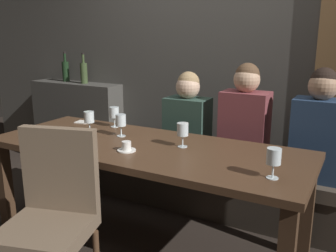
% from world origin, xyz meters
% --- Properties ---
extents(ground, '(9.00, 9.00, 0.00)m').
position_xyz_m(ground, '(0.00, 0.00, 0.00)').
color(ground, black).
extents(back_wall_tiled, '(6.00, 0.12, 3.00)m').
position_xyz_m(back_wall_tiled, '(0.00, 1.22, 1.50)').
color(back_wall_tiled, '#4C4944').
rests_on(back_wall_tiled, ground).
extents(back_counter, '(1.10, 0.28, 0.95)m').
position_xyz_m(back_counter, '(-1.55, 1.04, 0.47)').
color(back_counter, '#413E3A').
rests_on(back_counter, ground).
extents(dining_table, '(2.20, 0.84, 0.74)m').
position_xyz_m(dining_table, '(0.00, 0.00, 0.65)').
color(dining_table, '#412B1C').
rests_on(dining_table, ground).
extents(banquette_bench, '(2.50, 0.44, 0.45)m').
position_xyz_m(banquette_bench, '(0.00, 0.70, 0.23)').
color(banquette_bench, '#312A23').
rests_on(banquette_bench, ground).
extents(chair_near_side, '(0.55, 0.55, 0.98)m').
position_xyz_m(chair_near_side, '(-0.14, -0.72, 0.56)').
color(chair_near_side, '#4C3321').
rests_on(chair_near_side, ground).
extents(diner_redhead, '(0.36, 0.24, 0.72)m').
position_xyz_m(diner_redhead, '(-0.01, 0.70, 0.79)').
color(diner_redhead, '#2D473D').
rests_on(diner_redhead, banquette_bench).
extents(diner_bearded, '(0.36, 0.24, 0.81)m').
position_xyz_m(diner_bearded, '(0.48, 0.71, 0.83)').
color(diner_bearded, brown).
rests_on(diner_bearded, banquette_bench).
extents(diner_far_end, '(0.36, 0.24, 0.80)m').
position_xyz_m(diner_far_end, '(1.02, 0.69, 0.83)').
color(diner_far_end, navy).
rests_on(diner_far_end, banquette_bench).
extents(wine_bottle_dark_red, '(0.08, 0.08, 0.33)m').
position_xyz_m(wine_bottle_dark_red, '(-1.71, 1.07, 1.07)').
color(wine_bottle_dark_red, black).
rests_on(wine_bottle_dark_red, back_counter).
extents(wine_bottle_pale_label, '(0.08, 0.08, 0.33)m').
position_xyz_m(wine_bottle_pale_label, '(-1.41, 1.03, 1.07)').
color(wine_bottle_pale_label, '#384728').
rests_on(wine_bottle_pale_label, back_counter).
extents(wine_glass_far_right, '(0.08, 0.08, 0.16)m').
position_xyz_m(wine_glass_far_right, '(0.90, -0.18, 0.85)').
color(wine_glass_far_right, silver).
rests_on(wine_glass_far_right, dining_table).
extents(wine_glass_near_left, '(0.08, 0.08, 0.16)m').
position_xyz_m(wine_glass_near_left, '(-0.27, 0.10, 0.85)').
color(wine_glass_near_left, silver).
rests_on(wine_glass_near_left, dining_table).
extents(wine_glass_center_front, '(0.08, 0.08, 0.16)m').
position_xyz_m(wine_glass_center_front, '(-0.54, 0.07, 0.86)').
color(wine_glass_center_front, silver).
rests_on(wine_glass_center_front, dining_table).
extents(wine_glass_center_back, '(0.08, 0.08, 0.16)m').
position_xyz_m(wine_glass_center_back, '(-0.48, 0.31, 0.85)').
color(wine_glass_center_back, silver).
rests_on(wine_glass_center_back, dining_table).
extents(wine_glass_end_right, '(0.08, 0.08, 0.16)m').
position_xyz_m(wine_glass_end_right, '(0.24, 0.08, 0.86)').
color(wine_glass_end_right, silver).
rests_on(wine_glass_end_right, dining_table).
extents(espresso_cup, '(0.12, 0.12, 0.06)m').
position_xyz_m(espresso_cup, '(-0.03, -0.17, 0.77)').
color(espresso_cup, white).
rests_on(espresso_cup, dining_table).
extents(dessert_plate, '(0.19, 0.19, 0.05)m').
position_xyz_m(dessert_plate, '(-0.88, -0.12, 0.75)').
color(dessert_plate, white).
rests_on(dessert_plate, dining_table).
extents(folded_napkin, '(0.12, 0.12, 0.01)m').
position_xyz_m(folded_napkin, '(-0.81, 0.30, 0.74)').
color(folded_napkin, silver).
rests_on(folded_napkin, dining_table).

